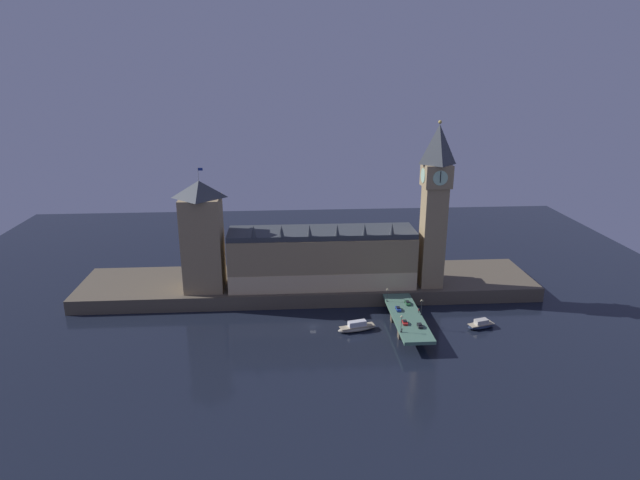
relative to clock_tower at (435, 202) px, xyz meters
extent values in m
plane|color=black|center=(-57.16, -26.63, -47.61)|extent=(400.00, 400.00, 0.00)
cube|color=brown|center=(-57.16, 12.37, -44.26)|extent=(220.00, 42.00, 6.70)
cube|color=#9E845B|center=(-51.21, 4.97, -28.63)|extent=(87.04, 22.20, 24.57)
cube|color=beige|center=(-51.21, -6.25, -36.49)|extent=(87.04, 0.20, 8.84)
cube|color=#383D42|center=(-51.21, 4.97, -15.15)|extent=(87.04, 20.42, 2.40)
cone|color=#383D42|center=(-82.30, -4.46, -11.24)|extent=(2.40, 2.40, 5.40)
cone|color=#383D42|center=(-69.86, -4.46, -11.24)|extent=(2.40, 2.40, 5.40)
cone|color=#383D42|center=(-57.43, -4.46, -11.24)|extent=(2.40, 2.40, 5.40)
cone|color=#383D42|center=(-44.99, -4.46, -11.24)|extent=(2.40, 2.40, 5.40)
cone|color=#383D42|center=(-32.56, -4.46, -11.24)|extent=(2.40, 2.40, 5.40)
cone|color=#383D42|center=(-20.13, -4.46, -11.24)|extent=(2.40, 2.40, 5.40)
cube|color=#9E845B|center=(0.00, 0.00, -16.99)|extent=(10.25, 10.25, 47.83)
cube|color=#9E845B|center=(0.00, 0.00, 12.04)|extent=(12.10, 12.10, 10.23)
cylinder|color=#B7E5B7|center=(0.00, -6.17, 12.04)|extent=(6.63, 0.25, 6.63)
cylinder|color=#B7E5B7|center=(0.00, 6.17, 12.04)|extent=(6.63, 0.25, 6.63)
cylinder|color=#B7E5B7|center=(6.17, 0.00, 12.04)|extent=(0.25, 6.63, 6.63)
cylinder|color=#B7E5B7|center=(-6.17, 0.00, 12.04)|extent=(0.25, 6.63, 6.63)
cube|color=black|center=(0.00, -6.36, 12.53)|extent=(0.36, 0.10, 4.97)
pyramid|color=#383D42|center=(0.00, 0.00, 25.94)|extent=(12.10, 12.10, 17.58)
sphere|color=gold|center=(0.00, 0.00, 35.53)|extent=(1.60, 1.60, 1.60)
cube|color=#9E845B|center=(-106.15, 3.72, -19.10)|extent=(17.70, 17.70, 43.62)
pyramid|color=#383D42|center=(-106.15, 3.72, 6.52)|extent=(18.05, 18.05, 7.62)
cylinder|color=#99999E|center=(-106.15, 3.72, 13.33)|extent=(0.24, 0.24, 6.00)
cube|color=navy|center=(-105.05, 3.72, 15.43)|extent=(2.00, 0.08, 1.20)
cube|color=#4C7560|center=(-17.78, -31.63, -41.95)|extent=(12.36, 46.00, 1.40)
cube|color=brown|center=(-17.78, -39.29, -45.13)|extent=(10.50, 3.20, 4.96)
cube|color=brown|center=(-17.78, -23.96, -45.13)|extent=(10.50, 3.20, 4.96)
cube|color=navy|center=(-20.50, -26.34, -40.64)|extent=(1.78, 4.31, 0.88)
cube|color=black|center=(-20.50, -26.34, -39.97)|extent=(1.46, 1.94, 0.45)
cylinder|color=black|center=(-21.35, -25.00, -40.93)|extent=(0.22, 0.64, 0.64)
cylinder|color=black|center=(-19.66, -25.00, -40.93)|extent=(0.22, 0.64, 0.64)
cylinder|color=black|center=(-21.35, -27.67, -40.93)|extent=(0.22, 0.64, 0.64)
cylinder|color=black|center=(-19.66, -27.67, -40.93)|extent=(0.22, 0.64, 0.64)
cube|color=red|center=(-20.50, -39.20, -40.66)|extent=(1.87, 3.81, 0.82)
cube|color=black|center=(-20.50, -39.20, -40.03)|extent=(1.53, 1.71, 0.45)
cylinder|color=black|center=(-21.39, -38.02, -40.93)|extent=(0.22, 0.64, 0.64)
cylinder|color=black|center=(-19.62, -38.02, -40.93)|extent=(0.22, 0.64, 0.64)
cylinder|color=black|center=(-21.39, -40.38, -40.93)|extent=(0.22, 0.64, 0.64)
cylinder|color=black|center=(-19.62, -40.38, -40.93)|extent=(0.22, 0.64, 0.64)
cube|color=black|center=(-15.06, -42.46, -40.63)|extent=(1.73, 3.81, 0.89)
cube|color=black|center=(-15.06, -42.46, -39.96)|extent=(1.42, 1.71, 0.45)
cylinder|color=black|center=(-14.24, -43.64, -40.93)|extent=(0.22, 0.64, 0.64)
cylinder|color=black|center=(-15.88, -43.64, -40.93)|extent=(0.22, 0.64, 0.64)
cylinder|color=black|center=(-14.24, -41.28, -40.93)|extent=(0.22, 0.64, 0.64)
cylinder|color=black|center=(-15.88, -41.28, -40.93)|extent=(0.22, 0.64, 0.64)
cube|color=#235633|center=(-15.06, -20.32, -40.72)|extent=(1.80, 4.79, 0.71)
cube|color=black|center=(-15.06, -20.32, -40.14)|extent=(1.47, 2.15, 0.45)
cylinder|color=black|center=(-14.21, -21.81, -40.93)|extent=(0.22, 0.64, 0.64)
cylinder|color=black|center=(-15.92, -21.81, -40.93)|extent=(0.22, 0.64, 0.64)
cylinder|color=black|center=(-14.21, -18.84, -40.93)|extent=(0.22, 0.64, 0.64)
cylinder|color=black|center=(-15.92, -18.84, -40.93)|extent=(0.22, 0.64, 0.64)
cylinder|color=black|center=(-23.22, -46.17, -40.83)|extent=(0.28, 0.28, 0.84)
cylinder|color=black|center=(-23.22, -46.17, -40.06)|extent=(0.38, 0.38, 0.70)
sphere|color=tan|center=(-23.22, -46.17, -39.60)|extent=(0.23, 0.23, 0.23)
cylinder|color=black|center=(-12.35, -29.16, -40.82)|extent=(0.28, 0.28, 0.87)
cylinder|color=maroon|center=(-12.35, -29.16, -40.02)|extent=(0.38, 0.38, 0.72)
sphere|color=tan|center=(-12.35, -29.16, -39.54)|extent=(0.24, 0.24, 0.24)
cylinder|color=#2D3333|center=(-23.62, -46.35, -41.00)|extent=(0.56, 0.56, 0.50)
cylinder|color=#2D3333|center=(-23.62, -46.35, -37.80)|extent=(0.18, 0.18, 5.89)
sphere|color=#F9E5A3|center=(-23.62, -46.35, -34.31)|extent=(0.60, 0.60, 0.60)
sphere|color=#F9E5A3|center=(-24.07, -46.35, -34.66)|extent=(0.44, 0.44, 0.44)
sphere|color=#F9E5A3|center=(-23.17, -46.35, -34.66)|extent=(0.44, 0.44, 0.44)
cylinder|color=#2D3333|center=(-11.95, -31.63, -41.00)|extent=(0.56, 0.56, 0.50)
cylinder|color=#2D3333|center=(-11.95, -31.63, -37.88)|extent=(0.18, 0.18, 5.75)
sphere|color=#F9E5A3|center=(-11.95, -31.63, -34.45)|extent=(0.60, 0.60, 0.60)
sphere|color=#F9E5A3|center=(-12.40, -31.63, -34.80)|extent=(0.44, 0.44, 0.44)
sphere|color=#F9E5A3|center=(-11.50, -31.63, -34.80)|extent=(0.44, 0.44, 0.44)
cylinder|color=#2D3333|center=(-23.62, -16.91, -41.00)|extent=(0.56, 0.56, 0.50)
cylinder|color=#2D3333|center=(-23.62, -16.91, -38.36)|extent=(0.18, 0.18, 4.79)
sphere|color=#F9E5A3|center=(-23.62, -16.91, -35.42)|extent=(0.60, 0.60, 0.60)
sphere|color=#F9E5A3|center=(-24.07, -16.91, -35.77)|extent=(0.44, 0.44, 0.44)
sphere|color=#F9E5A3|center=(-23.17, -16.91, -35.77)|extent=(0.44, 0.44, 0.44)
ellipsoid|color=#B2A893|center=(-38.89, -31.62, -46.50)|extent=(17.52, 8.32, 2.22)
cube|color=tan|center=(-38.89, -31.62, -45.49)|extent=(15.33, 6.97, 0.24)
cube|color=silver|center=(-38.89, -31.62, -44.26)|extent=(8.06, 4.47, 2.22)
ellipsoid|color=#1E2842|center=(14.07, -32.62, -46.63)|extent=(13.36, 7.96, 1.96)
cube|color=tan|center=(14.07, -32.62, -45.74)|extent=(11.65, 6.64, 0.24)
cube|color=#B7B2A8|center=(14.07, -32.62, -44.64)|extent=(6.23, 4.37, 1.96)
camera|label=1|loc=(-68.02, -232.76, 57.20)|focal=30.00mm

